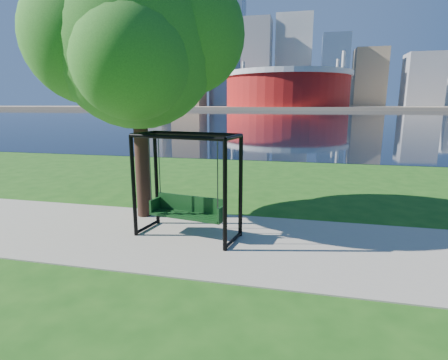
% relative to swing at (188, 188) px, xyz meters
% --- Properties ---
extents(ground, '(900.00, 900.00, 0.00)m').
position_rel_swing_xyz_m(ground, '(0.59, 0.34, -1.24)').
color(ground, '#1E5114').
rests_on(ground, ground).
extents(path, '(120.00, 4.00, 0.03)m').
position_rel_swing_xyz_m(path, '(0.59, -0.16, -1.22)').
color(path, '#9E937F').
rests_on(path, ground).
extents(river, '(900.00, 180.00, 0.02)m').
position_rel_swing_xyz_m(river, '(0.59, 102.34, -1.23)').
color(river, black).
rests_on(river, ground).
extents(far_bank, '(900.00, 228.00, 2.00)m').
position_rel_swing_xyz_m(far_bank, '(0.59, 306.34, -0.24)').
color(far_bank, '#937F60').
rests_on(far_bank, ground).
extents(stadium, '(83.00, 83.00, 32.00)m').
position_rel_swing_xyz_m(stadium, '(-9.41, 235.34, 12.99)').
color(stadium, maroon).
rests_on(stadium, far_bank).
extents(skyline, '(392.00, 66.00, 96.50)m').
position_rel_swing_xyz_m(skyline, '(-3.67, 319.74, 34.65)').
color(skyline, gray).
rests_on(skyline, far_bank).
extents(swing, '(2.65, 1.50, 2.56)m').
position_rel_swing_xyz_m(swing, '(0.00, 0.00, 0.00)').
color(swing, black).
rests_on(swing, ground).
extents(park_tree, '(5.65, 5.10, 7.01)m').
position_rel_swing_xyz_m(park_tree, '(-1.82, 1.29, 3.63)').
color(park_tree, black).
rests_on(park_tree, ground).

